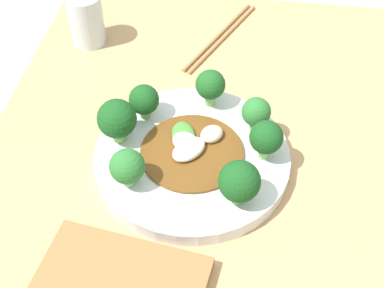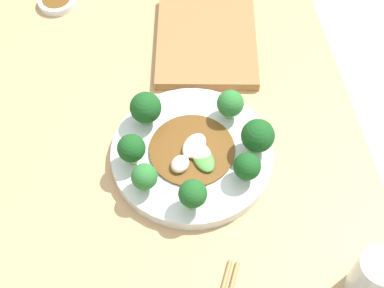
{
  "view_description": "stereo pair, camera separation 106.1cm",
  "coord_description": "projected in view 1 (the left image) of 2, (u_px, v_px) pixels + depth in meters",
  "views": [
    {
      "loc": [
        -0.47,
        -0.05,
        1.34
      ],
      "look_at": [
        0.04,
        0.03,
        0.77
      ],
      "focal_mm": 50.0,
      "sensor_mm": 36.0,
      "label": 1
    },
    {
      "loc": [
        0.57,
        -0.04,
        1.54
      ],
      "look_at": [
        0.04,
        0.03,
        0.77
      ],
      "focal_mm": 50.0,
      "sensor_mm": 36.0,
      "label": 2
    }
  ],
  "objects": [
    {
      "name": "broccoli_south",
      "position": [
        266.0,
        138.0,
        0.75
      ],
      "size": [
        0.05,
        0.05,
        0.06
      ],
      "color": "#89B76B",
      "rests_on": "plate"
    },
    {
      "name": "chopsticks",
      "position": [
        221.0,
        37.0,
        1.01
      ],
      "size": [
        0.23,
        0.12,
        0.01
      ],
      "color": "#AD7F4C",
      "rests_on": "table"
    },
    {
      "name": "broccoli_northwest",
      "position": [
        127.0,
        167.0,
        0.72
      ],
      "size": [
        0.05,
        0.05,
        0.06
      ],
      "color": "#89B76B",
      "rests_on": "plate"
    },
    {
      "name": "broccoli_northeast",
      "position": [
        144.0,
        100.0,
        0.81
      ],
      "size": [
        0.05,
        0.05,
        0.06
      ],
      "color": "#89B76B",
      "rests_on": "plate"
    },
    {
      "name": "broccoli_southeast",
      "position": [
        256.0,
        112.0,
        0.8
      ],
      "size": [
        0.04,
        0.04,
        0.06
      ],
      "color": "#7AAD5B",
      "rests_on": "plate"
    },
    {
      "name": "stirfry_center",
      "position": [
        192.0,
        147.0,
        0.79
      ],
      "size": [
        0.15,
        0.15,
        0.02
      ],
      "color": "brown",
      "rests_on": "plate"
    },
    {
      "name": "broccoli_southwest",
      "position": [
        239.0,
        182.0,
        0.7
      ],
      "size": [
        0.06,
        0.06,
        0.07
      ],
      "color": "#7AAD5B",
      "rests_on": "plate"
    },
    {
      "name": "broccoli_east",
      "position": [
        210.0,
        85.0,
        0.83
      ],
      "size": [
        0.05,
        0.05,
        0.06
      ],
      "color": "#89B76B",
      "rests_on": "plate"
    },
    {
      "name": "drinking_glass",
      "position": [
        86.0,
        20.0,
        0.98
      ],
      "size": [
        0.06,
        0.06,
        0.1
      ],
      "color": "silver",
      "rests_on": "table"
    },
    {
      "name": "plate",
      "position": [
        192.0,
        158.0,
        0.8
      ],
      "size": [
        0.29,
        0.29,
        0.02
      ],
      "color": "silver",
      "rests_on": "table"
    },
    {
      "name": "broccoli_north",
      "position": [
        117.0,
        119.0,
        0.78
      ],
      "size": [
        0.06,
        0.06,
        0.07
      ],
      "color": "#89B76B",
      "rests_on": "plate"
    }
  ]
}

